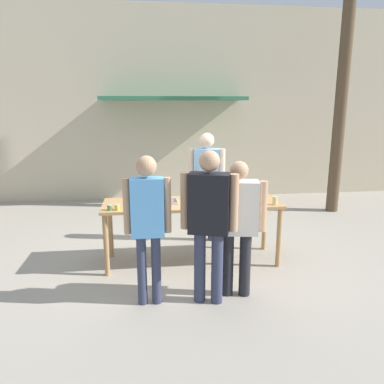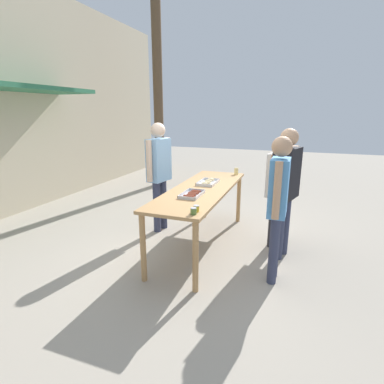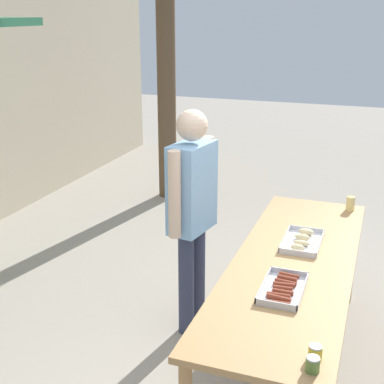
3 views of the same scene
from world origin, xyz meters
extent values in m
plane|color=#A39989|center=(0.00, 0.00, 0.00)|extent=(24.00, 24.00, 0.00)
cube|color=#2D704C|center=(0.00, 3.45, 2.40)|extent=(3.20, 1.00, 0.08)
cube|color=tan|center=(0.00, 0.00, 0.89)|extent=(2.53, 0.79, 0.04)
cylinder|color=tan|center=(-1.20, -0.33, 0.43)|extent=(0.07, 0.07, 0.87)
cylinder|color=tan|center=(1.20, -0.33, 0.43)|extent=(0.07, 0.07, 0.87)
cylinder|color=tan|center=(-1.20, 0.33, 0.43)|extent=(0.07, 0.07, 0.87)
cylinder|color=tan|center=(1.20, 0.33, 0.43)|extent=(0.07, 0.07, 0.87)
cube|color=silver|center=(-0.43, -0.01, 0.91)|extent=(0.43, 0.25, 0.01)
cube|color=silver|center=(-0.43, -0.13, 0.93)|extent=(0.43, 0.01, 0.03)
cube|color=silver|center=(-0.43, 0.11, 0.93)|extent=(0.43, 0.01, 0.03)
cube|color=silver|center=(-0.64, -0.01, 0.93)|extent=(0.01, 0.25, 0.03)
cube|color=silver|center=(-0.22, -0.01, 0.93)|extent=(0.01, 0.25, 0.03)
cylinder|color=brown|center=(-0.61, -0.01, 0.93)|extent=(0.03, 0.14, 0.02)
cylinder|color=brown|center=(-0.56, -0.01, 0.93)|extent=(0.04, 0.15, 0.03)
cylinder|color=brown|center=(-0.52, 0.00, 0.93)|extent=(0.03, 0.14, 0.03)
cylinder|color=brown|center=(-0.48, -0.02, 0.93)|extent=(0.03, 0.12, 0.03)
cylinder|color=brown|center=(-0.43, -0.01, 0.93)|extent=(0.04, 0.12, 0.03)
cylinder|color=brown|center=(-0.39, -0.01, 0.93)|extent=(0.04, 0.14, 0.03)
cylinder|color=brown|center=(-0.35, -0.01, 0.93)|extent=(0.04, 0.14, 0.02)
cylinder|color=brown|center=(-0.30, -0.01, 0.93)|extent=(0.04, 0.13, 0.03)
cylinder|color=brown|center=(-0.25, -0.01, 0.93)|extent=(0.04, 0.13, 0.02)
cube|color=silver|center=(0.30, -0.01, 0.91)|extent=(0.45, 0.26, 0.01)
cube|color=silver|center=(0.30, -0.14, 0.93)|extent=(0.45, 0.01, 0.03)
cube|color=silver|center=(0.30, 0.12, 0.93)|extent=(0.45, 0.01, 0.03)
cube|color=silver|center=(0.08, -0.01, 0.93)|extent=(0.01, 0.26, 0.03)
cube|color=silver|center=(0.52, -0.01, 0.93)|extent=(0.01, 0.26, 0.03)
ellipsoid|color=beige|center=(0.15, 0.00, 0.94)|extent=(0.07, 0.10, 0.05)
ellipsoid|color=beige|center=(0.25, -0.01, 0.93)|extent=(0.06, 0.12, 0.04)
ellipsoid|color=beige|center=(0.35, 0.00, 0.94)|extent=(0.06, 0.12, 0.04)
ellipsoid|color=beige|center=(0.46, -0.01, 0.94)|extent=(0.07, 0.11, 0.05)
cylinder|color=#567A38|center=(-1.13, -0.28, 0.94)|extent=(0.07, 0.07, 0.07)
cylinder|color=#B2B2B7|center=(-1.13, -0.28, 0.98)|extent=(0.06, 0.06, 0.01)
cylinder|color=gold|center=(-1.04, -0.28, 0.94)|extent=(0.07, 0.07, 0.07)
cylinder|color=#B2B2B7|center=(-1.04, -0.28, 0.98)|extent=(0.06, 0.06, 0.01)
cylinder|color=#DBC67A|center=(1.13, -0.28, 0.97)|extent=(0.07, 0.07, 0.12)
cylinder|color=#333851|center=(0.26, 0.87, 0.44)|extent=(0.12, 0.12, 0.88)
cylinder|color=#333851|center=(0.44, 0.84, 0.44)|extent=(0.12, 0.12, 0.88)
cube|color=#84B2DB|center=(0.35, 0.86, 1.22)|extent=(0.45, 0.30, 0.69)
sphere|color=beige|center=(0.35, 0.86, 1.71)|extent=(0.24, 0.24, 0.24)
cylinder|color=beige|center=(0.10, 0.90, 1.24)|extent=(0.09, 0.09, 0.66)
cylinder|color=beige|center=(0.60, 0.82, 1.24)|extent=(0.09, 0.09, 0.66)
cylinder|color=#333851|center=(-0.55, -1.13, 0.42)|extent=(0.11, 0.11, 0.84)
cylinder|color=#333851|center=(-0.72, -1.13, 0.42)|extent=(0.11, 0.11, 0.84)
cube|color=#5193D1|center=(-0.64, -1.13, 1.17)|extent=(0.37, 0.20, 0.66)
sphere|color=tan|center=(-0.64, -1.13, 1.63)|extent=(0.23, 0.23, 0.23)
cylinder|color=tan|center=(-0.41, -1.13, 1.18)|extent=(0.08, 0.08, 0.63)
cylinder|color=tan|center=(-0.86, -1.13, 1.18)|extent=(0.08, 0.08, 0.63)
cylinder|color=#232328|center=(0.51, -1.07, 0.40)|extent=(0.14, 0.14, 0.79)
cylinder|color=#232328|center=(0.31, -1.04, 0.40)|extent=(0.14, 0.14, 0.79)
cube|color=silver|center=(0.41, -1.05, 1.11)|extent=(0.50, 0.33, 0.63)
sphere|color=tan|center=(0.41, -1.05, 1.55)|extent=(0.21, 0.21, 0.21)
cylinder|color=tan|center=(0.69, -1.10, 1.12)|extent=(0.10, 0.10, 0.60)
cylinder|color=tan|center=(0.13, -1.01, 1.12)|extent=(0.10, 0.10, 0.60)
cylinder|color=#333851|center=(0.14, -1.20, 0.43)|extent=(0.13, 0.13, 0.86)
cylinder|color=#333851|center=(-0.05, -1.15, 0.43)|extent=(0.13, 0.13, 0.86)
cube|color=black|center=(0.05, -1.18, 1.20)|extent=(0.50, 0.37, 0.68)
sphere|color=tan|center=(0.05, -1.18, 1.68)|extent=(0.23, 0.23, 0.23)
cylinder|color=tan|center=(0.31, -1.25, 1.22)|extent=(0.10, 0.10, 0.65)
cylinder|color=tan|center=(-0.22, -1.10, 1.22)|extent=(0.10, 0.10, 0.65)
cylinder|color=brown|center=(3.37, 2.32, 3.47)|extent=(0.25, 0.25, 6.94)
camera|label=1|loc=(-0.63, -5.15, 2.28)|focal=35.00mm
camera|label=2|loc=(-4.06, -1.33, 2.01)|focal=28.00mm
camera|label=3|loc=(-3.30, -0.47, 2.51)|focal=50.00mm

